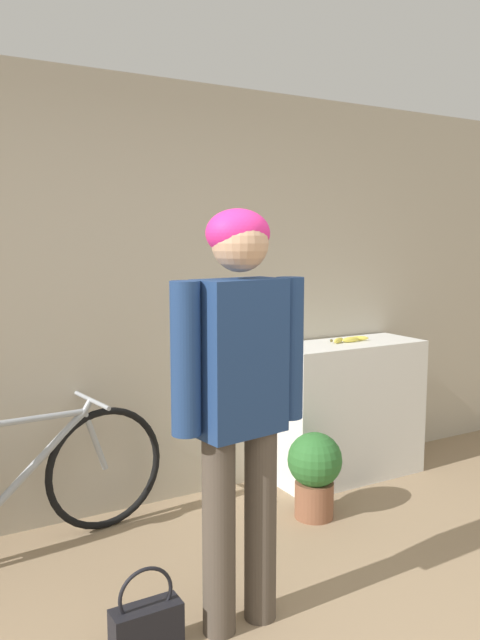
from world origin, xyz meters
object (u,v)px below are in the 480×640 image
(person, at_px, (240,382))
(handbag, at_px, (146,624))
(potted_plant, at_px, (315,470))
(banana, at_px, (349,339))
(bicycle, at_px, (19,484))

(person, relative_size, handbag, 4.96)
(potted_plant, bearing_deg, banana, 35.94)
(handbag, relative_size, potted_plant, 0.69)
(bicycle, bearing_deg, person, -65.60)
(bicycle, height_order, handbag, bicycle)
(person, bearing_deg, handbag, 167.79)
(person, xyz_separation_m, potted_plant, (0.90, 0.69, -0.78))
(banana, relative_size, potted_plant, 0.61)
(banana, xyz_separation_m, handbag, (-1.92, -1.10, -0.86))
(person, distance_m, banana, 1.88)
(person, distance_m, bicycle, 1.48)
(person, bearing_deg, potted_plant, 29.38)
(potted_plant, bearing_deg, handbag, -153.49)
(bicycle, distance_m, handbag, 1.14)
(bicycle, bearing_deg, potted_plant, -22.49)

